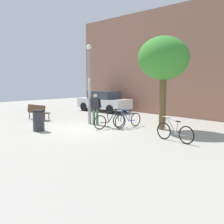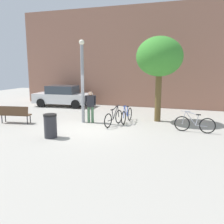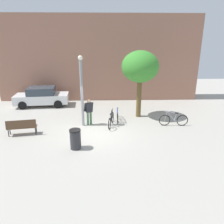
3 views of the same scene
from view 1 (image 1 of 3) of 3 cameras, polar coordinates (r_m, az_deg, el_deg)
name	(u,v)px [view 1 (image 1 of 3)]	position (r m, az deg, el deg)	size (l,w,h in m)	color
ground_plane	(81,129)	(13.86, -6.46, -3.48)	(36.00, 36.00, 0.00)	#A8A399
building_facade	(176,62)	(19.71, 13.11, 10.00)	(17.36, 2.00, 7.19)	#9E6B56
lamppost	(89,81)	(15.09, -4.71, 6.42)	(0.28, 0.28, 4.30)	gray
person_by_lamppost	(95,107)	(14.93, -3.44, 1.06)	(0.63, 0.47, 1.67)	#47704C
park_bench	(38,111)	(17.22, -15.09, 0.22)	(1.66, 0.73, 0.92)	#513823
plaza_tree	(164,59)	(13.68, 10.61, 10.70)	(2.45, 2.45, 4.51)	brown
bicycle_blue	(128,120)	(14.13, 3.33, -1.67)	(0.12, 1.81, 0.97)	black
bicycle_black	(110,121)	(13.84, -0.47, -1.84)	(0.41, 1.78, 0.97)	black
bicycle_silver	(174,132)	(11.26, 12.79, -4.07)	(1.81, 0.16, 0.97)	black
parked_car_white	(104,101)	(20.86, -1.67, 2.24)	(4.33, 2.10, 1.55)	silver
trash_bin	(39,120)	(13.61, -14.92, -1.70)	(0.56, 0.56, 1.01)	#2D2D33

